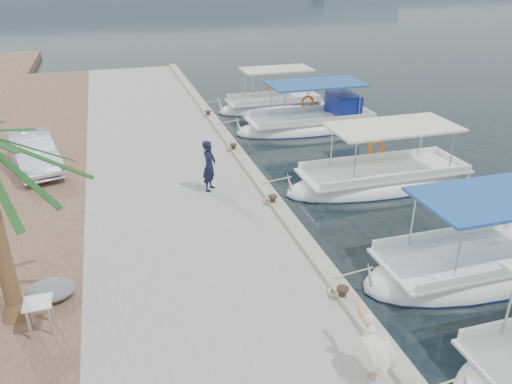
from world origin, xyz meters
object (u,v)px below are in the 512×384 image
fishing_caique_b (474,269)px  fishing_caique_c (382,182)px  fishing_caique_d (312,125)px  pelican (374,350)px  parked_car (33,152)px  fishing_caique_e (273,107)px  fisherman (209,166)px

fishing_caique_b → fishing_caique_c: (0.56, 5.76, -0.00)m
fishing_caique_d → pelican: fishing_caique_d is taller
fishing_caique_b → fishing_caique_d: 12.73m
fishing_caique_b → parked_car: (-11.55, 9.68, 1.03)m
fishing_caique_e → parked_car: fishing_caique_e is taller
parked_car → fishing_caique_b: bearing=-55.6°
fishing_caique_d → fisherman: size_ratio=4.38×
pelican → fisherman: (-1.19, 8.91, 0.29)m
fishing_caique_e → pelican: bearing=-103.1°
fishing_caique_c → fishing_caique_d: bearing=89.1°
fishing_caique_e → pelican: size_ratio=4.33×
fishing_caique_b → fishing_caique_c: same height
pelican → fisherman: fisherman is taller
fisherman → fishing_caique_d: bearing=-11.7°
fishing_caique_d → pelican: bearing=-108.7°
parked_car → fishing_caique_c: bearing=-33.6°
fishing_caique_e → parked_car: (-11.46, -6.75, 1.03)m
fishing_caique_c → fishing_caique_d: size_ratio=1.00×
fishing_caique_c → fishing_caique_e: (-0.66, 10.67, 0.00)m
fishing_caique_e → fisherman: bearing=-118.7°
fishing_caique_c → fishing_caique_e: size_ratio=1.21×
pelican → parked_car: 14.33m
fishing_caique_d → fisherman: bearing=-134.1°
fishing_caique_c → pelican: fishing_caique_c is taller
fishing_caique_e → fishing_caique_c: bearing=-86.5°
fishing_caique_e → pelican: 19.81m
fishing_caique_c → fishing_caique_e: bearing=93.5°
fishing_caique_e → fisherman: fishing_caique_e is taller
parked_car → fishing_caique_e: bearing=14.9°
fishing_caique_c → fisherman: size_ratio=4.38×
fishing_caique_b → fisherman: 8.47m
fisherman → parked_car: (-5.77, 3.61, -0.21)m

